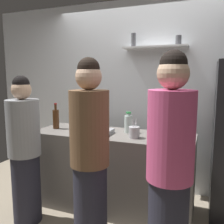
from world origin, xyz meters
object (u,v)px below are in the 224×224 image
(baking_pan, at_px, (97,131))
(person_brown_jacket, at_px, (90,159))
(water_bottle_plastic, at_px, (128,123))
(wine_bottle_pale_glass, at_px, (81,117))
(utensil_holder, at_px, (134,132))
(person_pink_top, at_px, (170,173))
(wine_bottle_amber_glass, at_px, (56,119))
(person_grey_hoodie, at_px, (25,152))

(baking_pan, height_order, person_brown_jacket, person_brown_jacket)
(water_bottle_plastic, bearing_deg, wine_bottle_pale_glass, 171.69)
(baking_pan, distance_m, person_brown_jacket, 0.74)
(utensil_holder, bearing_deg, person_pink_top, -56.87)
(wine_bottle_amber_glass, height_order, person_pink_top, person_pink_top)
(person_grey_hoodie, bearing_deg, baking_pan, 0.30)
(wine_bottle_amber_glass, height_order, person_brown_jacket, person_brown_jacket)
(person_grey_hoodie, bearing_deg, water_bottle_plastic, -3.62)
(person_brown_jacket, distance_m, person_grey_hoodie, 0.88)
(baking_pan, distance_m, wine_bottle_amber_glass, 0.62)
(wine_bottle_pale_glass, height_order, water_bottle_plastic, wine_bottle_pale_glass)
(wine_bottle_pale_glass, distance_m, person_brown_jacket, 1.16)
(wine_bottle_pale_glass, relative_size, water_bottle_plastic, 1.40)
(utensil_holder, distance_m, person_pink_top, 0.89)
(baking_pan, relative_size, wine_bottle_pale_glass, 0.99)
(utensil_holder, bearing_deg, wine_bottle_pale_glass, 158.89)
(person_pink_top, relative_size, person_brown_jacket, 1.01)
(person_grey_hoodie, bearing_deg, utensil_holder, -16.06)
(water_bottle_plastic, distance_m, person_brown_jacket, 0.89)
(baking_pan, relative_size, person_brown_jacket, 0.20)
(utensil_holder, distance_m, person_grey_hoodie, 1.19)
(wine_bottle_pale_glass, bearing_deg, person_grey_hoodie, -107.35)
(person_pink_top, bearing_deg, wine_bottle_pale_glass, -130.77)
(wine_bottle_pale_glass, height_order, person_grey_hoodie, person_grey_hoodie)
(utensil_holder, height_order, person_grey_hoodie, person_grey_hoodie)
(baking_pan, distance_m, person_grey_hoodie, 0.82)
(baking_pan, height_order, wine_bottle_pale_glass, wine_bottle_pale_glass)
(utensil_holder, height_order, wine_bottle_pale_glass, wine_bottle_pale_glass)
(wine_bottle_amber_glass, bearing_deg, baking_pan, -5.57)
(person_pink_top, xyz_separation_m, person_grey_hoodie, (-1.55, 0.26, -0.10))
(wine_bottle_pale_glass, relative_size, wine_bottle_amber_glass, 1.06)
(baking_pan, height_order, water_bottle_plastic, water_bottle_plastic)
(person_pink_top, distance_m, person_grey_hoodie, 1.57)
(baking_pan, bearing_deg, person_grey_hoodie, -139.13)
(wine_bottle_amber_glass, height_order, water_bottle_plastic, wine_bottle_amber_glass)
(baking_pan, xyz_separation_m, person_pink_top, (0.94, -0.79, -0.06))
(person_pink_top, xyz_separation_m, person_brown_jacket, (-0.69, 0.09, -0.01))
(wine_bottle_amber_glass, bearing_deg, person_brown_jacket, -41.59)
(utensil_holder, distance_m, wine_bottle_amber_glass, 1.07)
(wine_bottle_pale_glass, xyz_separation_m, wine_bottle_amber_glass, (-0.25, -0.21, 0.00))
(water_bottle_plastic, xyz_separation_m, person_pink_top, (0.62, -0.96, -0.15))
(person_pink_top, distance_m, person_brown_jacket, 0.70)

